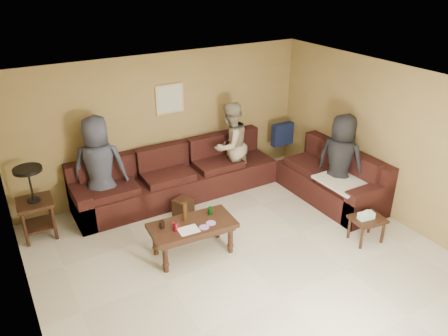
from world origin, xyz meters
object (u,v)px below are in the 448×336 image
Objects in this scene: sectional_sofa at (232,181)px; end_table_left at (34,202)px; coffee_table at (192,228)px; person_right at (340,162)px; person_left at (100,168)px; waste_bin at (183,208)px; person_middle at (230,145)px; side_table_right at (367,221)px.

end_table_left is (-3.21, 0.46, 0.29)m from sectional_sofa.
person_right is (2.79, -0.01, 0.40)m from coffee_table.
end_table_left is 0.67× the size of person_left.
waste_bin is 0.20× the size of person_middle.
coffee_table is 2.81m from person_right.
coffee_table reaches higher than side_table_right.
sectional_sofa is 3.70× the size of coffee_table.
end_table_left is 0.71× the size of person_right.
person_middle is (-0.84, 2.60, 0.46)m from side_table_right.
sectional_sofa is at bearing 39.69° from coffee_table.
end_table_left is 3.43m from person_middle.
waste_bin is at bearing 5.31° from person_middle.
side_table_right is at bearing -43.93° from waste_bin.
end_table_left reaches higher than side_table_right.
side_table_right is 1.68× the size of waste_bin.
person_right is at bearing 175.09° from person_left.
coffee_table is at bearing -107.68° from waste_bin.
person_middle is (3.43, -0.04, 0.20)m from end_table_left.
sectional_sofa is at bearing -8.23° from end_table_left.
end_table_left is 2.29m from waste_bin.
side_table_right is 0.31× the size of person_left.
person_left is 2.38m from person_middle.
waste_bin is at bearing -171.86° from sectional_sofa.
person_middle reaches higher than sectional_sofa.
person_right is (1.42, -1.14, 0.50)m from sectional_sofa.
waste_bin is 1.49m from person_left.
sectional_sofa reaches higher than side_table_right.
person_left is (-1.11, 0.70, 0.71)m from waste_bin.
person_right is at bearing -0.13° from coffee_table.
person_left reaches higher than sectional_sofa.
side_table_right is (1.05, -2.17, 0.03)m from sectional_sofa.
end_table_left is at bearing 148.25° from side_table_right.
person_right is at bearing 108.38° from person_middle.
sectional_sofa reaches higher than waste_bin.
sectional_sofa is at bearing 115.78° from side_table_right.
coffee_table is 2.63m from side_table_right.
person_left is (-0.80, 1.68, 0.45)m from coffee_table.
person_left is at bearing 41.32° from person_right.
end_table_left is 0.72× the size of person_middle.
person_left reaches higher than side_table_right.
side_table_right is at bearing -64.22° from sectional_sofa.
waste_bin is (-2.10, 2.02, -0.19)m from side_table_right.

